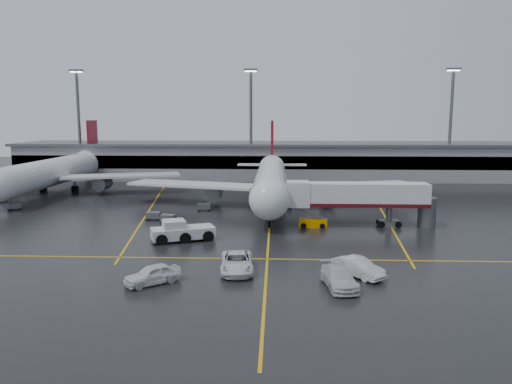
{
  "coord_description": "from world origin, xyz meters",
  "views": [
    {
      "loc": [
        0.88,
        -71.18,
        14.44
      ],
      "look_at": [
        -2.0,
        -2.0,
        4.0
      ],
      "focal_mm": 34.46,
      "sensor_mm": 36.0,
      "label": 1
    }
  ],
  "objects": [
    {
      "name": "service_van_d",
      "position": [
        -9.92,
        -30.08,
        0.86
      ],
      "size": [
        5.21,
        4.7,
        1.72
      ],
      "primitive_type": "imported",
      "rotation": [
        0.0,
        0.0,
        -0.91
      ],
      "color": "white",
      "rests_on": "ground"
    },
    {
      "name": "apron_line_right",
      "position": [
        18.0,
        10.0,
        0.01
      ],
      "size": [
        7.57,
        69.64,
        0.02
      ],
      "primitive_type": "cube",
      "rotation": [
        0.0,
        0.0,
        -0.1
      ],
      "color": "gold",
      "rests_on": "ground"
    },
    {
      "name": "light_mast_mid",
      "position": [
        -5.0,
        42.0,
        14.47
      ],
      "size": [
        3.0,
        1.2,
        25.45
      ],
      "color": "#595B60",
      "rests_on": "ground"
    },
    {
      "name": "light_mast_left",
      "position": [
        -45.0,
        42.0,
        14.47
      ],
      "size": [
        3.0,
        1.2,
        25.45
      ],
      "color": "#595B60",
      "rests_on": "ground"
    },
    {
      "name": "belt_loader",
      "position": [
        5.82,
        -6.58,
        0.58
      ],
      "size": [
        3.83,
        1.97,
        2.37
      ],
      "color": "#D58300",
      "rests_on": "ground"
    },
    {
      "name": "terminal",
      "position": [
        0.0,
        47.93,
        4.32
      ],
      "size": [
        122.0,
        19.0,
        8.6
      ],
      "color": "gray",
      "rests_on": "ground"
    },
    {
      "name": "service_van_a",
      "position": [
        -2.81,
        -26.3,
        0.9
      ],
      "size": [
        3.54,
        6.72,
        1.8
      ],
      "primitive_type": "imported",
      "rotation": [
        0.0,
        0.0,
        0.09
      ],
      "color": "white",
      "rests_on": "ground"
    },
    {
      "name": "jet_bridge",
      "position": [
        11.87,
        -6.0,
        3.93
      ],
      "size": [
        19.9,
        3.4,
        6.05
      ],
      "color": "silver",
      "rests_on": "ground"
    },
    {
      "name": "baggage_cart_d",
      "position": [
        -46.63,
        10.53,
        0.63
      ],
      "size": [
        2.33,
        1.93,
        1.12
      ],
      "color": "#595B60",
      "rests_on": "ground"
    },
    {
      "name": "ground",
      "position": [
        0.0,
        0.0,
        0.0
      ],
      "size": [
        220.0,
        220.0,
        0.0
      ],
      "primitive_type": "plane",
      "color": "black",
      "rests_on": "ground"
    },
    {
      "name": "baggage_cart_c",
      "position": [
        -10.5,
        4.61,
        0.63
      ],
      "size": [
        2.13,
        1.5,
        1.12
      ],
      "color": "#595B60",
      "rests_on": "ground"
    },
    {
      "name": "apron_line_centre",
      "position": [
        0.0,
        0.0,
        0.01
      ],
      "size": [
        0.25,
        90.0,
        0.02
      ],
      "primitive_type": "cube",
      "color": "gold",
      "rests_on": "ground"
    },
    {
      "name": "baggage_cart_a",
      "position": [
        -14.2,
        -4.5,
        0.63
      ],
      "size": [
        2.21,
        1.66,
        1.12
      ],
      "color": "#595B60",
      "rests_on": "ground"
    },
    {
      "name": "pushback_tractor",
      "position": [
        -10.39,
        -14.64,
        1.05
      ],
      "size": [
        7.93,
        5.41,
        2.63
      ],
      "color": "silver",
      "rests_on": "ground"
    },
    {
      "name": "second_airliner",
      "position": [
        -42.0,
        21.7,
        4.21
      ],
      "size": [
        48.8,
        45.6,
        14.1
      ],
      "color": "silver",
      "rests_on": "ground"
    },
    {
      "name": "service_van_c",
      "position": [
        8.43,
        -27.26,
        0.87
      ],
      "size": [
        4.82,
        5.23,
        1.74
      ],
      "primitive_type": "imported",
      "rotation": [
        0.0,
        0.0,
        0.7
      ],
      "color": "silver",
      "rests_on": "ground"
    },
    {
      "name": "baggage_cart_b",
      "position": [
        -16.74,
        -2.77,
        0.63
      ],
      "size": [
        2.02,
        1.33,
        1.12
      ],
      "color": "#595B60",
      "rests_on": "ground"
    },
    {
      "name": "main_airliner",
      "position": [
        0.0,
        9.7,
        4.21
      ],
      "size": [
        48.8,
        45.6,
        14.1
      ],
      "color": "silver",
      "rests_on": "ground"
    },
    {
      "name": "apron_line_left",
      "position": [
        -20.0,
        10.0,
        0.01
      ],
      "size": [
        9.99,
        69.35,
        0.02
      ],
      "primitive_type": "cube",
      "rotation": [
        0.0,
        0.0,
        0.14
      ],
      "color": "gold",
      "rests_on": "ground"
    },
    {
      "name": "light_mast_right",
      "position": [
        40.0,
        42.0,
        14.47
      ],
      "size": [
        3.0,
        1.2,
        25.45
      ],
      "color": "#595B60",
      "rests_on": "ground"
    },
    {
      "name": "baggage_cart_e",
      "position": [
        -40.87,
        4.16,
        0.63
      ],
      "size": [
        2.39,
        2.19,
        1.12
      ],
      "color": "#595B60",
      "rests_on": "ground"
    },
    {
      "name": "apron_line_stop",
      "position": [
        0.0,
        -22.0,
        0.01
      ],
      "size": [
        60.0,
        0.25,
        0.02
      ],
      "primitive_type": "cube",
      "color": "gold",
      "rests_on": "ground"
    },
    {
      "name": "service_van_b",
      "position": [
        6.33,
        -30.18,
        0.86
      ],
      "size": [
        3.24,
        6.19,
        1.71
      ],
      "primitive_type": "imported",
      "rotation": [
        0.0,
        0.0,
        0.15
      ],
      "color": "silver",
      "rests_on": "ground"
    }
  ]
}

